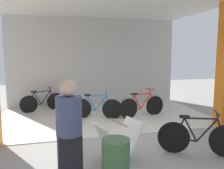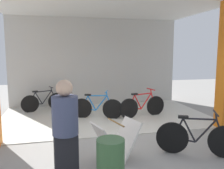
% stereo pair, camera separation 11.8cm
% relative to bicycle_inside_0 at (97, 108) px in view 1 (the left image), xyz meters
% --- Properties ---
extents(ground_plane, '(20.99, 20.99, 0.00)m').
position_rel_bicycle_inside_0_xyz_m(ground_plane, '(0.31, -1.63, -0.35)').
color(ground_plane, gray).
rests_on(ground_plane, ground).
extents(shop_facade, '(6.69, 4.02, 4.07)m').
position_rel_bicycle_inside_0_xyz_m(shop_facade, '(0.31, 0.32, 1.86)').
color(shop_facade, beige).
rests_on(shop_facade, ground).
extents(bicycle_inside_0, '(1.50, 0.58, 0.87)m').
position_rel_bicycle_inside_0_xyz_m(bicycle_inside_0, '(0.00, 0.00, 0.00)').
color(bicycle_inside_0, black).
rests_on(bicycle_inside_0, ground).
extents(bicycle_inside_1, '(1.59, 0.46, 0.89)m').
position_rel_bicycle_inside_0_xyz_m(bicycle_inside_1, '(1.43, -0.14, 0.01)').
color(bicycle_inside_1, black).
rests_on(bicycle_inside_1, ground).
extents(bicycle_inside_2, '(1.45, 0.56, 0.84)m').
position_rel_bicycle_inside_0_xyz_m(bicycle_inside_2, '(-1.67, 1.37, -0.01)').
color(bicycle_inside_2, black).
rests_on(bicycle_inside_2, ground).
extents(bicycle_parked_0, '(1.48, 0.75, 0.89)m').
position_rel_bicycle_inside_0_xyz_m(bicycle_parked_0, '(1.51, -3.01, 0.01)').
color(bicycle_parked_0, black).
rests_on(bicycle_parked_0, ground).
extents(sandwich_board_sign, '(0.95, 0.78, 0.76)m').
position_rel_bicycle_inside_0_xyz_m(sandwich_board_sign, '(-0.11, -2.85, 0.03)').
color(sandwich_board_sign, silver).
rests_on(sandwich_board_sign, ground).
extents(pedestrian_2, '(0.41, 0.41, 1.64)m').
position_rel_bicycle_inside_0_xyz_m(pedestrian_2, '(-1.04, -3.58, 0.51)').
color(pedestrian_2, black).
rests_on(pedestrian_2, ground).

